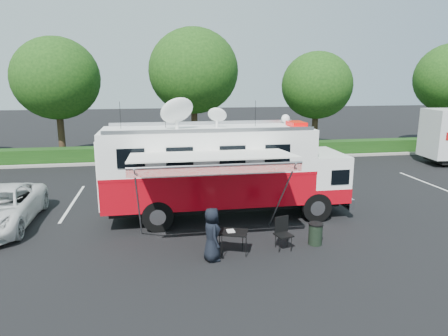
{
  "coord_description": "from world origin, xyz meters",
  "views": [
    {
      "loc": [
        -2.66,
        -15.15,
        5.5
      ],
      "look_at": [
        0.0,
        0.5,
        1.9
      ],
      "focal_mm": 32.0,
      "sensor_mm": 36.0,
      "label": 1
    }
  ],
  "objects_px": {
    "command_truck": "(224,169)",
    "white_suv": "(1,226)",
    "trash_bin": "(315,234)",
    "folding_table": "(233,233)"
  },
  "relations": [
    {
      "from": "command_truck",
      "to": "white_suv",
      "type": "xyz_separation_m",
      "value": [
        -8.52,
        0.3,
        -1.98
      ]
    },
    {
      "from": "command_truck",
      "to": "trash_bin",
      "type": "bearing_deg",
      "value": -51.73
    },
    {
      "from": "folding_table",
      "to": "trash_bin",
      "type": "distance_m",
      "value": 2.95
    },
    {
      "from": "white_suv",
      "to": "folding_table",
      "type": "bearing_deg",
      "value": -25.71
    },
    {
      "from": "folding_table",
      "to": "white_suv",
      "type": "bearing_deg",
      "value": 154.5
    },
    {
      "from": "folding_table",
      "to": "trash_bin",
      "type": "relative_size",
      "value": 1.48
    },
    {
      "from": "folding_table",
      "to": "trash_bin",
      "type": "height_order",
      "value": "folding_table"
    },
    {
      "from": "white_suv",
      "to": "trash_bin",
      "type": "distance_m",
      "value": 11.65
    },
    {
      "from": "white_suv",
      "to": "folding_table",
      "type": "xyz_separation_m",
      "value": [
        8.18,
        -3.9,
        0.74
      ]
    },
    {
      "from": "white_suv",
      "to": "trash_bin",
      "type": "relative_size",
      "value": 7.08
    }
  ]
}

